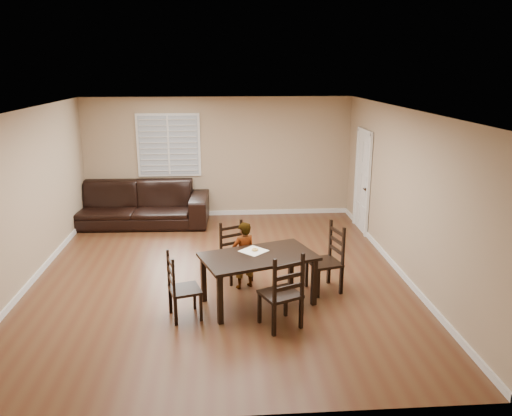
# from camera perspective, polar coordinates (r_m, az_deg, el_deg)

# --- Properties ---
(ground) EXTENTS (7.00, 7.00, 0.00)m
(ground) POSITION_cam_1_polar(r_m,az_deg,el_deg) (8.37, -4.14, -7.63)
(ground) COLOR #55341D
(ground) RESTS_ON ground
(room) EXTENTS (6.04, 7.04, 2.72)m
(room) POSITION_cam_1_polar(r_m,az_deg,el_deg) (8.01, -4.14, 4.84)
(room) COLOR tan
(room) RESTS_ON ground
(dining_table) EXTENTS (1.79, 1.36, 0.74)m
(dining_table) POSITION_cam_1_polar(r_m,az_deg,el_deg) (7.17, 0.28, -6.06)
(dining_table) COLOR black
(dining_table) RESTS_ON ground
(chair_near) EXTENTS (0.55, 0.54, 0.94)m
(chair_near) POSITION_cam_1_polar(r_m,az_deg,el_deg) (8.11, -2.63, -5.11)
(chair_near) COLOR black
(chair_near) RESTS_ON ground
(chair_far) EXTENTS (0.62, 0.60, 1.06)m
(chair_far) POSITION_cam_1_polar(r_m,az_deg,el_deg) (6.54, 3.38, -10.03)
(chair_far) COLOR black
(chair_far) RESTS_ON ground
(chair_left) EXTENTS (0.50, 0.52, 0.95)m
(chair_left) POSITION_cam_1_polar(r_m,az_deg,el_deg) (6.91, -9.07, -9.17)
(chair_left) COLOR black
(chair_left) RESTS_ON ground
(chair_right) EXTENTS (0.55, 0.57, 1.06)m
(chair_right) POSITION_cam_1_polar(r_m,az_deg,el_deg) (7.75, 8.65, -5.90)
(chair_right) COLOR black
(chair_right) RESTS_ON ground
(child) EXTENTS (0.46, 0.40, 1.07)m
(child) POSITION_cam_1_polar(r_m,az_deg,el_deg) (7.71, -1.42, -5.43)
(child) COLOR gray
(child) RESTS_ON ground
(napkin) EXTENTS (0.47, 0.47, 0.00)m
(napkin) POSITION_cam_1_polar(r_m,az_deg,el_deg) (7.29, -0.28, -4.92)
(napkin) COLOR white
(napkin) RESTS_ON dining_table
(donut) EXTENTS (0.09, 0.09, 0.03)m
(donut) POSITION_cam_1_polar(r_m,az_deg,el_deg) (7.29, -0.13, -4.75)
(donut) COLOR gold
(donut) RESTS_ON napkin
(sofa) EXTENTS (3.17, 1.34, 0.91)m
(sofa) POSITION_cam_1_polar(r_m,az_deg,el_deg) (11.13, -13.62, 0.44)
(sofa) COLOR black
(sofa) RESTS_ON ground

